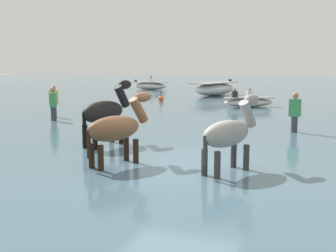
% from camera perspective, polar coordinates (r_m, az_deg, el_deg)
% --- Properties ---
extents(ground_plane, '(120.00, 120.00, 0.00)m').
position_cam_1_polar(ground_plane, '(9.42, 0.99, -7.36)').
color(ground_plane, gray).
extents(water_surface, '(90.00, 90.00, 0.38)m').
position_cam_1_polar(water_surface, '(18.95, 10.89, 1.21)').
color(water_surface, '#476675').
rests_on(water_surface, ground).
extents(horse_lead_bay, '(1.03, 1.72, 1.91)m').
position_cam_1_polar(horse_lead_bay, '(9.21, -6.83, -0.57)').
color(horse_lead_bay, brown).
rests_on(horse_lead_bay, ground).
extents(horse_trailing_grey, '(1.04, 1.70, 1.90)m').
position_cam_1_polar(horse_trailing_grey, '(8.64, 8.03, -1.26)').
color(horse_trailing_grey, gray).
rests_on(horse_trailing_grey, ground).
extents(horse_flank_black, '(0.84, 1.91, 2.07)m').
position_cam_1_polar(horse_flank_black, '(11.42, -8.31, 1.64)').
color(horse_flank_black, black).
rests_on(horse_flank_black, ground).
extents(boat_far_inshore, '(2.88, 1.39, 1.06)m').
position_cam_1_polar(boat_far_inshore, '(33.34, -2.36, 5.36)').
color(boat_far_inshore, silver).
rests_on(boat_far_inshore, water_surface).
extents(boat_near_port, '(2.64, 4.16, 0.97)m').
position_cam_1_polar(boat_near_port, '(27.86, 6.22, 4.90)').
color(boat_near_port, silver).
rests_on(boat_near_port, water_surface).
extents(boat_mid_channel, '(2.50, 1.82, 0.94)m').
position_cam_1_polar(boat_mid_channel, '(21.14, 10.56, 3.18)').
color(boat_mid_channel, silver).
rests_on(boat_mid_channel, water_surface).
extents(person_spectator_far, '(0.36, 0.26, 1.63)m').
position_cam_1_polar(person_spectator_far, '(17.64, -14.87, 2.74)').
color(person_spectator_far, '#383842').
rests_on(person_spectator_far, ground).
extents(person_wading_mid, '(0.37, 0.29, 1.63)m').
position_cam_1_polar(person_wading_mid, '(13.97, 16.40, 1.18)').
color(person_wading_mid, '#383842').
rests_on(person_wading_mid, ground).
extents(person_wading_close, '(0.32, 0.37, 1.63)m').
position_cam_1_polar(person_wading_close, '(16.59, -14.94, 2.38)').
color(person_wading_close, '#383842').
rests_on(person_wading_close, ground).
extents(channel_buoy, '(0.28, 0.28, 0.65)m').
position_cam_1_polar(channel_buoy, '(23.66, -0.93, 3.65)').
color(channel_buoy, '#E54C1E').
rests_on(channel_buoy, water_surface).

